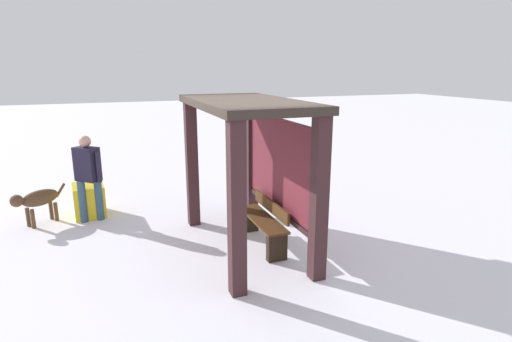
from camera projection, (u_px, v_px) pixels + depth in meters
The scene contains 6 objects.
ground_plane at pixel (246, 247), 6.74m from camera, with size 60.00×60.00×0.00m, color white.
bus_shelter at pixel (255, 144), 6.38m from camera, with size 2.90×1.45×2.38m.
bench_left_inside at pixel (264, 224), 6.76m from camera, with size 1.42×0.36×0.75m.
person_walking at pixel (88, 172), 7.66m from camera, with size 0.50×0.51×1.64m.
dog at pixel (37, 200), 7.58m from camera, with size 0.70×0.88×0.67m.
grit_bin at pixel (89, 200), 8.11m from camera, with size 0.70×0.56×0.62m, color yellow.
Camera 1 is at (5.89, -2.05, 2.86)m, focal length 28.99 mm.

